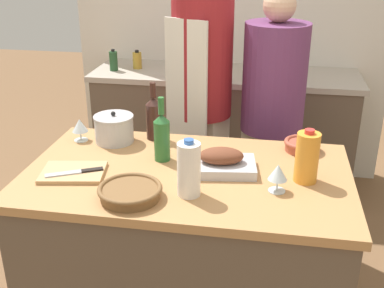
# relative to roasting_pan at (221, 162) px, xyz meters

# --- Properties ---
(kitchen_island) EXTENTS (1.47, 0.86, 0.88)m
(kitchen_island) POSITION_rel_roasting_pan_xyz_m (-0.15, -0.03, -0.48)
(kitchen_island) COLOR brown
(kitchen_island) RESTS_ON ground_plane
(back_counter) EXTENTS (1.98, 0.60, 0.93)m
(back_counter) POSITION_rel_roasting_pan_xyz_m (-0.15, 1.54, -0.46)
(back_counter) COLOR brown
(back_counter) RESTS_ON ground_plane
(back_wall) EXTENTS (2.48, 0.10, 2.55)m
(back_wall) POSITION_rel_roasting_pan_xyz_m (-0.15, 1.89, 0.35)
(back_wall) COLOR silver
(back_wall) RESTS_ON ground_plane
(roasting_pan) EXTENTS (0.33, 0.25, 0.11)m
(roasting_pan) POSITION_rel_roasting_pan_xyz_m (0.00, 0.00, 0.00)
(roasting_pan) COLOR #BCBCC1
(roasting_pan) RESTS_ON kitchen_island
(wicker_basket) EXTENTS (0.26, 0.26, 0.05)m
(wicker_basket) POSITION_rel_roasting_pan_xyz_m (-0.33, -0.31, -0.01)
(wicker_basket) COLOR brown
(wicker_basket) RESTS_ON kitchen_island
(cutting_board) EXTENTS (0.31, 0.25, 0.02)m
(cutting_board) POSITION_rel_roasting_pan_xyz_m (-0.65, -0.15, -0.03)
(cutting_board) COLOR tan
(cutting_board) RESTS_ON kitchen_island
(stock_pot) EXTENTS (0.20, 0.20, 0.16)m
(stock_pot) POSITION_rel_roasting_pan_xyz_m (-0.58, 0.25, 0.03)
(stock_pot) COLOR #B7B7BC
(stock_pot) RESTS_ON kitchen_island
(mixing_bowl) EXTENTS (0.18, 0.18, 0.06)m
(mixing_bowl) POSITION_rel_roasting_pan_xyz_m (0.37, 0.29, -0.01)
(mixing_bowl) COLOR #A84C38
(mixing_bowl) RESTS_ON kitchen_island
(juice_jug) EXTENTS (0.10, 0.10, 0.24)m
(juice_jug) POSITION_rel_roasting_pan_xyz_m (0.37, -0.03, 0.07)
(juice_jug) COLOR orange
(juice_jug) RESTS_ON kitchen_island
(milk_jug) EXTENTS (0.10, 0.10, 0.25)m
(milk_jug) POSITION_rel_roasting_pan_xyz_m (-0.10, -0.24, 0.07)
(milk_jug) COLOR white
(milk_jug) RESTS_ON kitchen_island
(wine_bottle_green) EXTENTS (0.08, 0.08, 0.30)m
(wine_bottle_green) POSITION_rel_roasting_pan_xyz_m (-0.39, 0.32, 0.08)
(wine_bottle_green) COLOR #381E19
(wine_bottle_green) RESTS_ON kitchen_island
(wine_bottle_dark) EXTENTS (0.08, 0.08, 0.31)m
(wine_bottle_dark) POSITION_rel_roasting_pan_xyz_m (-0.29, 0.07, 0.08)
(wine_bottle_dark) COLOR #28662D
(wine_bottle_dark) RESTS_ON kitchen_island
(wine_glass_left) EXTENTS (0.08, 0.08, 0.12)m
(wine_glass_left) POSITION_rel_roasting_pan_xyz_m (0.25, -0.15, 0.04)
(wine_glass_left) COLOR silver
(wine_glass_left) RESTS_ON kitchen_island
(wine_glass_right) EXTENTS (0.08, 0.08, 0.12)m
(wine_glass_right) POSITION_rel_roasting_pan_xyz_m (-0.76, 0.23, 0.04)
(wine_glass_right) COLOR silver
(wine_glass_right) RESTS_ON kitchen_island
(knife_chef) EXTENTS (0.24, 0.14, 0.01)m
(knife_chef) POSITION_rel_roasting_pan_xyz_m (-0.62, -0.16, -0.02)
(knife_chef) COLOR #B7B7BC
(knife_chef) RESTS_ON cutting_board
(stand_mixer) EXTENTS (0.18, 0.14, 0.30)m
(stand_mixer) POSITION_rel_roasting_pan_xyz_m (0.11, 1.42, 0.13)
(stand_mixer) COLOR silver
(stand_mixer) RESTS_ON back_counter
(condiment_bottle_tall) EXTENTS (0.05, 0.05, 0.21)m
(condiment_bottle_tall) POSITION_rel_roasting_pan_xyz_m (0.19, 1.57, 0.10)
(condiment_bottle_tall) COLOR #234C28
(condiment_bottle_tall) RESTS_ON back_counter
(condiment_bottle_short) EXTENTS (0.06, 0.06, 0.16)m
(condiment_bottle_short) POSITION_rel_roasting_pan_xyz_m (-0.98, 1.45, 0.08)
(condiment_bottle_short) COLOR #234C28
(condiment_bottle_short) RESTS_ON back_counter
(condiment_bottle_extra) EXTENTS (0.07, 0.07, 0.14)m
(condiment_bottle_extra) POSITION_rel_roasting_pan_xyz_m (-0.83, 1.54, 0.07)
(condiment_bottle_extra) COLOR #B28E2D
(condiment_bottle_extra) RESTS_ON back_counter
(person_cook_aproned) EXTENTS (0.38, 0.40, 1.76)m
(person_cook_aproned) POSITION_rel_roasting_pan_xyz_m (-0.22, 0.83, 0.05)
(person_cook_aproned) COLOR beige
(person_cook_aproned) RESTS_ON ground_plane
(person_cook_guest) EXTENTS (0.38, 0.38, 1.60)m
(person_cook_guest) POSITION_rel_roasting_pan_xyz_m (0.21, 0.85, -0.05)
(person_cook_guest) COLOR beige
(person_cook_guest) RESTS_ON ground_plane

